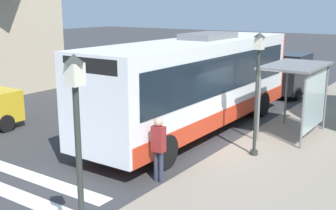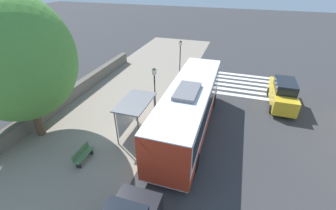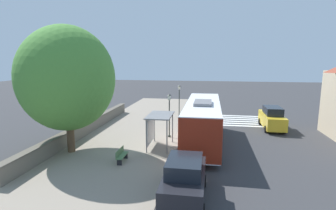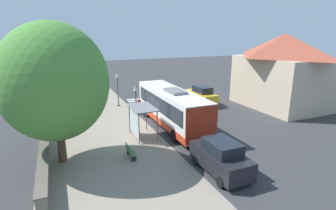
{
  "view_description": "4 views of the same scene",
  "coord_description": "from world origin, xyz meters",
  "px_view_note": "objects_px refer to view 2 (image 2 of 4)",
  "views": [
    {
      "loc": [
        -5.84,
        11.96,
        4.49
      ],
      "look_at": [
        1.58,
        1.17,
        1.41
      ],
      "focal_mm": 45.0,
      "sensor_mm": 36.0,
      "label": 1
    },
    {
      "loc": [
        4.24,
        -13.24,
        9.48
      ],
      "look_at": [
        0.2,
        -0.45,
        1.44
      ],
      "focal_mm": 24.0,
      "sensor_mm": 36.0,
      "label": 2
    },
    {
      "loc": [
        2.32,
        -21.11,
        6.62
      ],
      "look_at": [
        -1.38,
        1.58,
        2.58
      ],
      "focal_mm": 28.0,
      "sensor_mm": 36.0,
      "label": 3
    },
    {
      "loc": [
        -7.29,
        -21.48,
        8.2
      ],
      "look_at": [
        1.43,
        -1.09,
        2.07
      ],
      "focal_mm": 28.0,
      "sensor_mm": 36.0,
      "label": 4
    }
  ],
  "objects_px": {
    "bus": "(189,108)",
    "street_lamp_near": "(155,87)",
    "parked_car_far_lane": "(283,94)",
    "street_lamp_far": "(180,56)",
    "bus_shelter": "(133,107)",
    "shade_tree": "(15,58)",
    "bench": "(83,155)",
    "pedestrian": "(182,86)"
  },
  "relations": [
    {
      "from": "pedestrian",
      "to": "bench",
      "type": "relative_size",
      "value": 1.19
    },
    {
      "from": "bus",
      "to": "pedestrian",
      "type": "xyz_separation_m",
      "value": [
        -1.59,
        4.6,
        -0.81
      ]
    },
    {
      "from": "pedestrian",
      "to": "shade_tree",
      "type": "xyz_separation_m",
      "value": [
        -7.7,
        -7.97,
        4.27
      ]
    },
    {
      "from": "bus_shelter",
      "to": "parked_car_far_lane",
      "type": "bearing_deg",
      "value": 35.92
    },
    {
      "from": "parked_car_far_lane",
      "to": "bus_shelter",
      "type": "bearing_deg",
      "value": -144.08
    },
    {
      "from": "street_lamp_near",
      "to": "shade_tree",
      "type": "relative_size",
      "value": 0.42
    },
    {
      "from": "street_lamp_far",
      "to": "shade_tree",
      "type": "bearing_deg",
      "value": -118.27
    },
    {
      "from": "bench",
      "to": "parked_car_far_lane",
      "type": "distance_m",
      "value": 15.43
    },
    {
      "from": "street_lamp_near",
      "to": "bus",
      "type": "bearing_deg",
      "value": -24.98
    },
    {
      "from": "pedestrian",
      "to": "street_lamp_near",
      "type": "bearing_deg",
      "value": -111.13
    },
    {
      "from": "bus",
      "to": "parked_car_far_lane",
      "type": "distance_m",
      "value": 8.59
    },
    {
      "from": "parked_car_far_lane",
      "to": "bus",
      "type": "bearing_deg",
      "value": -138.75
    },
    {
      "from": "street_lamp_far",
      "to": "bench",
      "type": "bearing_deg",
      "value": -99.41
    },
    {
      "from": "bus",
      "to": "street_lamp_near",
      "type": "bearing_deg",
      "value": 155.02
    },
    {
      "from": "street_lamp_near",
      "to": "bench",
      "type": "bearing_deg",
      "value": -110.28
    },
    {
      "from": "street_lamp_far",
      "to": "parked_car_far_lane",
      "type": "height_order",
      "value": "street_lamp_far"
    },
    {
      "from": "bus",
      "to": "shade_tree",
      "type": "bearing_deg",
      "value": -160.06
    },
    {
      "from": "street_lamp_near",
      "to": "parked_car_far_lane",
      "type": "distance_m",
      "value": 10.31
    },
    {
      "from": "bench",
      "to": "street_lamp_far",
      "type": "xyz_separation_m",
      "value": [
        2.18,
        13.19,
        1.8
      ]
    },
    {
      "from": "parked_car_far_lane",
      "to": "pedestrian",
      "type": "bearing_deg",
      "value": -172.63
    },
    {
      "from": "street_lamp_far",
      "to": "bus_shelter",
      "type": "bearing_deg",
      "value": -92.34
    },
    {
      "from": "bench",
      "to": "bus_shelter",
      "type": "bearing_deg",
      "value": 61.24
    },
    {
      "from": "bus_shelter",
      "to": "street_lamp_far",
      "type": "xyz_separation_m",
      "value": [
        0.41,
        9.95,
        0.15
      ]
    },
    {
      "from": "shade_tree",
      "to": "street_lamp_far",
      "type": "bearing_deg",
      "value": 61.73
    },
    {
      "from": "bus_shelter",
      "to": "bench",
      "type": "distance_m",
      "value": 4.04
    },
    {
      "from": "street_lamp_far",
      "to": "parked_car_far_lane",
      "type": "relative_size",
      "value": 0.81
    },
    {
      "from": "bench",
      "to": "street_lamp_near",
      "type": "xyz_separation_m",
      "value": [
        2.2,
        5.97,
        1.77
      ]
    },
    {
      "from": "parked_car_far_lane",
      "to": "shade_tree",
      "type": "bearing_deg",
      "value": -150.18
    },
    {
      "from": "pedestrian",
      "to": "parked_car_far_lane",
      "type": "height_order",
      "value": "parked_car_far_lane"
    },
    {
      "from": "bus_shelter",
      "to": "shade_tree",
      "type": "xyz_separation_m",
      "value": [
        -6.01,
        -1.97,
        3.19
      ]
    },
    {
      "from": "bus",
      "to": "pedestrian",
      "type": "bearing_deg",
      "value": 109.07
    },
    {
      "from": "street_lamp_far",
      "to": "bus",
      "type": "bearing_deg",
      "value": -71.41
    },
    {
      "from": "bus",
      "to": "shade_tree",
      "type": "height_order",
      "value": "shade_tree"
    },
    {
      "from": "bus",
      "to": "street_lamp_near",
      "type": "relative_size",
      "value": 2.87
    },
    {
      "from": "shade_tree",
      "to": "bus",
      "type": "bearing_deg",
      "value": 19.94
    },
    {
      "from": "pedestrian",
      "to": "bus_shelter",
      "type": "bearing_deg",
      "value": -105.74
    },
    {
      "from": "pedestrian",
      "to": "street_lamp_near",
      "type": "height_order",
      "value": "street_lamp_near"
    },
    {
      "from": "bus",
      "to": "bus_shelter",
      "type": "relative_size",
      "value": 3.59
    },
    {
      "from": "bus",
      "to": "street_lamp_far",
      "type": "relative_size",
      "value": 2.83
    },
    {
      "from": "bus_shelter",
      "to": "parked_car_far_lane",
      "type": "xyz_separation_m",
      "value": [
        9.72,
        7.04,
        -1.08
      ]
    },
    {
      "from": "bench",
      "to": "street_lamp_far",
      "type": "relative_size",
      "value": 0.38
    },
    {
      "from": "street_lamp_far",
      "to": "parked_car_far_lane",
      "type": "distance_m",
      "value": 9.83
    }
  ]
}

